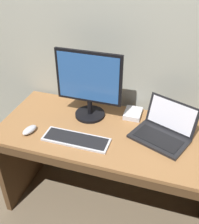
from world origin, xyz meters
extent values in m
plane|color=brown|center=(0.00, 0.00, 0.00)|extent=(14.00, 14.00, 0.00)
cube|color=olive|center=(0.00, 0.00, 0.73)|extent=(1.52, 0.66, 0.03)
cube|color=#4E351E|center=(-0.74, 0.00, 0.36)|extent=(0.04, 0.61, 0.72)
cube|color=#4E351E|center=(0.00, -0.32, 0.69)|extent=(1.45, 0.02, 0.06)
cube|color=black|center=(0.32, 0.01, 0.76)|extent=(0.41, 0.34, 0.02)
cube|color=black|center=(0.31, 0.00, 0.77)|extent=(0.33, 0.24, 0.00)
cube|color=black|center=(0.37, 0.14, 0.86)|extent=(0.34, 0.18, 0.20)
cube|color=silver|center=(0.37, 0.14, 0.86)|extent=(0.30, 0.16, 0.18)
cylinder|color=black|center=(-0.19, 0.14, 0.76)|extent=(0.21, 0.21, 0.02)
cylinder|color=black|center=(-0.19, 0.14, 0.82)|extent=(0.03, 0.03, 0.11)
cube|color=black|center=(-0.19, 0.13, 1.06)|extent=(0.46, 0.02, 0.36)
cube|color=#28569E|center=(-0.19, 0.11, 1.06)|extent=(0.42, 0.00, 0.33)
cube|color=#BCBCC1|center=(-0.18, -0.16, 0.75)|extent=(0.43, 0.14, 0.01)
cube|color=black|center=(-0.18, -0.16, 0.76)|extent=(0.40, 0.12, 0.00)
ellipsoid|color=#B7B7BC|center=(-0.51, -0.17, 0.77)|extent=(0.09, 0.13, 0.04)
cube|color=silver|center=(0.10, 0.23, 0.76)|extent=(0.12, 0.15, 0.04)
camera|label=1|loc=(0.37, -1.40, 1.88)|focal=44.14mm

